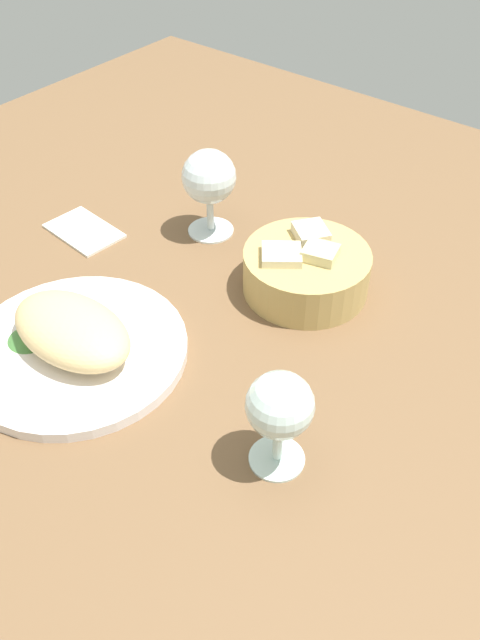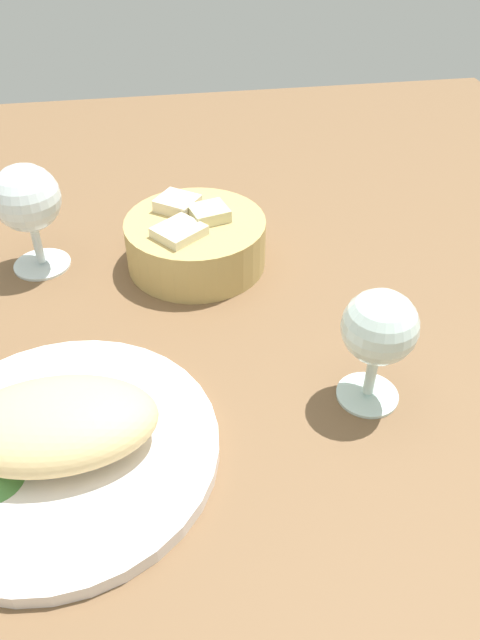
% 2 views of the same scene
% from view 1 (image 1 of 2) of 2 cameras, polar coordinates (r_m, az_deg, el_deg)
% --- Properties ---
extents(ground_plane, '(1.40, 1.40, 0.02)m').
position_cam_1_polar(ground_plane, '(0.85, -3.56, -0.07)').
color(ground_plane, brown).
extents(plate, '(0.26, 0.26, 0.01)m').
position_cam_1_polar(plate, '(0.81, -13.69, -2.50)').
color(plate, white).
rests_on(plate, ground_plane).
extents(omelette, '(0.17, 0.10, 0.05)m').
position_cam_1_polar(omelette, '(0.79, -14.07, -0.83)').
color(omelette, '#E1C282').
rests_on(omelette, plate).
extents(lettuce_garnish, '(0.05, 0.05, 0.02)m').
position_cam_1_polar(lettuce_garnish, '(0.82, -17.52, -1.14)').
color(lettuce_garnish, '#46803A').
rests_on(lettuce_garnish, plate).
extents(bread_basket, '(0.16, 0.16, 0.07)m').
position_cam_1_polar(bread_basket, '(0.87, 5.55, 4.28)').
color(bread_basket, tan).
rests_on(bread_basket, ground_plane).
extents(wine_glass_near, '(0.07, 0.07, 0.12)m').
position_cam_1_polar(wine_glass_near, '(0.64, 3.38, -7.56)').
color(wine_glass_near, silver).
rests_on(wine_glass_near, ground_plane).
extents(wine_glass_far, '(0.08, 0.08, 0.13)m').
position_cam_1_polar(wine_glass_far, '(0.95, -2.64, 11.75)').
color(wine_glass_far, silver).
rests_on(wine_glass_far, ground_plane).
extents(folded_napkin, '(0.12, 0.08, 0.01)m').
position_cam_1_polar(folded_napkin, '(1.01, -13.09, 7.45)').
color(folded_napkin, white).
rests_on(folded_napkin, ground_plane).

